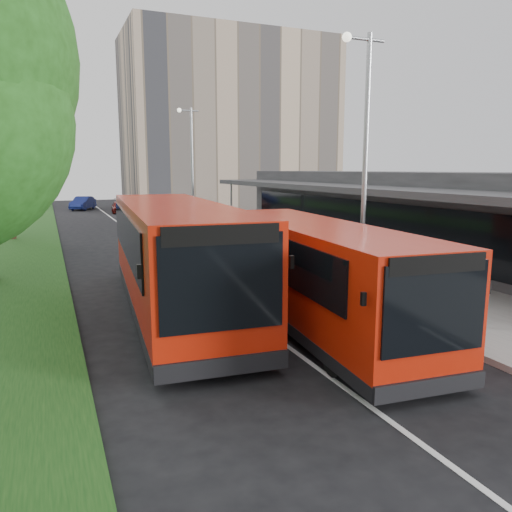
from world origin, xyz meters
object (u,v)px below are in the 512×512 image
at_px(bus_second, 175,257).
at_px(litter_bin, 286,239).
at_px(tree_far, 7,163).
at_px(lamp_post_far, 191,160).
at_px(bus_main, 316,274).
at_px(car_far, 83,203).
at_px(bollard, 209,224).
at_px(car_near, 119,207).
at_px(lamp_post_near, 363,150).

height_order(bus_second, litter_bin, bus_second).
xyz_separation_m(tree_far, lamp_post_far, (11.13, 0.95, 0.24)).
distance_m(lamp_post_far, bus_main, 22.45).
bearing_deg(car_far, lamp_post_far, -50.87).
relative_size(bollard, car_near, 0.27).
distance_m(lamp_post_far, bus_second, 20.25).
relative_size(lamp_post_near, litter_bin, 8.03).
bearing_deg(car_near, lamp_post_near, -80.66).
distance_m(bus_main, car_far, 43.20).
relative_size(bus_second, bollard, 11.93).
relative_size(lamp_post_far, litter_bin, 8.03).
height_order(litter_bin, bollard, litter_bin).
distance_m(bus_main, car_near, 37.62).
xyz_separation_m(lamp_post_far, litter_bin, (1.91, -10.70, -4.07)).
height_order(lamp_post_near, bus_main, lamp_post_near).
height_order(bollard, car_far, car_far).
relative_size(bus_main, litter_bin, 9.90).
xyz_separation_m(bus_second, car_far, (0.06, 40.21, -0.95)).
bearing_deg(tree_far, bollard, -8.21).
relative_size(lamp_post_near, car_near, 2.29).
xyz_separation_m(lamp_post_far, bus_main, (-2.75, -22.03, -3.31)).
xyz_separation_m(bus_main, bollard, (3.13, 19.42, -0.78)).
xyz_separation_m(bus_second, bollard, (6.19, 16.54, -1.00)).
relative_size(lamp_post_far, car_near, 2.29).
height_order(bus_second, car_far, bus_second).
bearing_deg(tree_far, car_near, 63.32).
bearing_deg(litter_bin, bus_main, -112.38).
distance_m(lamp_post_near, bus_second, 6.64).
relative_size(lamp_post_near, bollard, 8.40).
bearing_deg(bus_main, bollard, 85.45).
xyz_separation_m(car_near, car_far, (-2.92, 5.48, 0.08)).
xyz_separation_m(litter_bin, car_far, (-7.66, 31.76, 0.03)).
xyz_separation_m(lamp_post_far, bus_second, (-5.81, -19.15, -3.09)).
height_order(tree_far, lamp_post_near, lamp_post_near).
relative_size(tree_far, bus_main, 0.70).
bearing_deg(tree_far, car_far, 76.26).
xyz_separation_m(bus_main, car_near, (-0.07, 37.61, -0.81)).
distance_m(lamp_post_near, car_near, 35.93).
distance_m(tree_far, bollard, 12.25).
bearing_deg(bus_main, car_far, 98.59).
distance_m(bus_second, litter_bin, 11.49).
xyz_separation_m(bus_second, litter_bin, (7.72, 8.45, -0.98)).
distance_m(bus_main, bus_second, 4.21).
bearing_deg(bus_main, bus_second, 141.37).
bearing_deg(lamp_post_near, car_near, 94.54).
bearing_deg(bollard, car_far, 104.52).
distance_m(lamp_post_far, car_far, 22.20).
bearing_deg(bus_second, car_near, 89.55).
xyz_separation_m(tree_far, litter_bin, (13.04, -9.76, -3.83)).
xyz_separation_m(lamp_post_far, car_near, (-2.82, 15.58, -4.12)).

